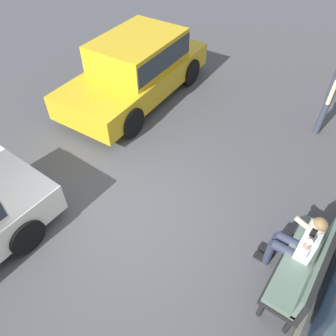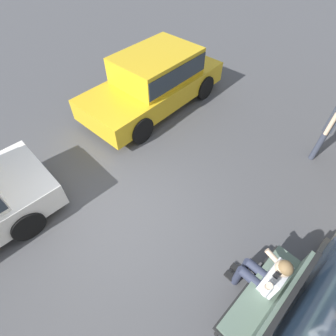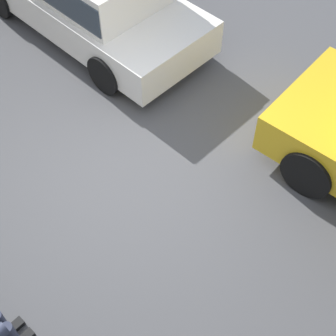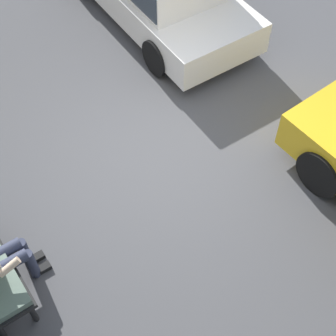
{
  "view_description": "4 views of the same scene",
  "coord_description": "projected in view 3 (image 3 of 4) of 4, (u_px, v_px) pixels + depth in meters",
  "views": [
    {
      "loc": [
        2.46,
        2.6,
        4.79
      ],
      "look_at": [
        -0.64,
        0.39,
        0.93
      ],
      "focal_mm": 35.0,
      "sensor_mm": 36.0,
      "label": 1
    },
    {
      "loc": [
        1.28,
        2.6,
        4.64
      ],
      "look_at": [
        -0.86,
        0.47,
        1.2
      ],
      "focal_mm": 28.0,
      "sensor_mm": 36.0,
      "label": 2
    },
    {
      "loc": [
        -3.18,
        2.6,
        5.47
      ],
      "look_at": [
        -0.86,
        0.14,
        1.09
      ],
      "focal_mm": 55.0,
      "sensor_mm": 36.0,
      "label": 3
    },
    {
      "loc": [
        -3.99,
        2.6,
        5.91
      ],
      "look_at": [
        -0.88,
        0.44,
        0.88
      ],
      "focal_mm": 55.0,
      "sensor_mm": 36.0,
      "label": 4
    }
  ],
  "objects": [
    {
      "name": "ground_plane",
      "position": [
        128.0,
        177.0,
        6.82
      ],
      "size": [
        60.0,
        60.0,
        0.0
      ],
      "primitive_type": "plane",
      "color": "#4C4C4F"
    }
  ]
}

